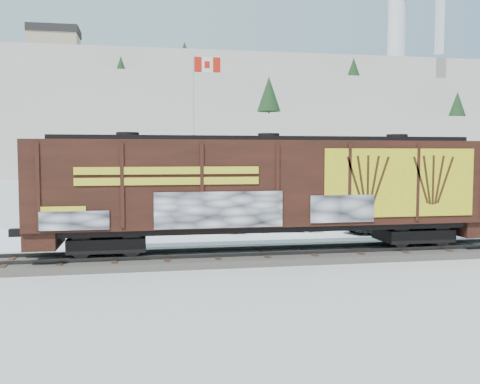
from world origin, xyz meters
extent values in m
plane|color=white|center=(0.00, 0.00, 0.00)|extent=(500.00, 500.00, 0.00)
cube|color=#59544C|center=(0.00, 0.00, 0.14)|extent=(50.00, 3.40, 0.28)
cube|color=#33302D|center=(0.00, -0.72, 0.35)|extent=(50.00, 0.10, 0.15)
cube|color=#33302D|center=(0.00, 0.72, 0.35)|extent=(50.00, 0.10, 0.15)
cube|color=white|center=(0.00, 7.50, 0.01)|extent=(40.00, 8.00, 0.03)
cube|color=white|center=(0.00, 95.00, 6.00)|extent=(360.00, 40.00, 12.00)
cube|color=white|center=(0.00, 125.00, 12.00)|extent=(360.00, 40.00, 24.00)
cube|color=white|center=(0.00, 160.00, 17.50)|extent=(360.00, 50.00, 35.00)
cone|color=black|center=(22.00, 90.00, 17.31)|extent=(5.04, 5.04, 7.38)
cone|color=black|center=(70.00, 96.00, 16.43)|extent=(4.20, 4.20, 6.15)
cone|color=black|center=(-10.00, 128.00, 28.13)|extent=(3.92, 3.92, 5.74)
cone|color=black|center=(55.00, 124.00, 28.72)|extent=(4.48, 4.48, 6.56)
cone|color=black|center=(10.00, 162.00, 39.43)|extent=(4.20, 4.20, 6.15)
cube|color=tan|center=(-32.00, 162.00, 39.00)|extent=(15.00, 12.00, 8.00)
cube|color=black|center=(-32.00, 162.00, 44.20)|extent=(15.75, 12.60, 2.40)
cube|color=black|center=(-6.31, 0.00, 0.88)|extent=(3.00, 2.00, 0.90)
cube|color=black|center=(6.89, 0.00, 0.88)|extent=(3.00, 2.00, 0.90)
cylinder|color=black|center=(-7.26, -0.78, 0.88)|extent=(0.90, 0.12, 0.90)
cube|color=black|center=(0.29, 0.00, 1.41)|extent=(19.18, 2.40, 0.25)
cube|color=#36150E|center=(0.29, 0.00, 3.25)|extent=(19.18, 3.00, 3.44)
cube|color=black|center=(0.29, 0.00, 5.07)|extent=(17.64, 0.90, 0.20)
cube|color=yellow|center=(5.47, -1.54, 3.25)|extent=(6.52, 0.03, 2.79)
cube|color=gold|center=(-3.93, -1.54, 3.60)|extent=(6.90, 0.02, 0.70)
cube|color=silver|center=(-2.01, -1.55, 2.28)|extent=(4.99, 0.03, 1.40)
cylinder|color=silver|center=(-1.51, 14.00, 0.10)|extent=(0.90, 0.90, 0.20)
cylinder|color=silver|center=(-1.51, 14.00, 5.53)|extent=(0.14, 0.14, 11.06)
cube|color=red|center=(-1.16, 14.00, 10.36)|extent=(0.50, 0.07, 1.00)
cube|color=white|center=(-0.56, 14.00, 10.36)|extent=(0.70, 0.09, 1.00)
cube|color=red|center=(0.09, 14.00, 10.36)|extent=(0.50, 0.07, 1.00)
imported|color=#A6A8AD|center=(-1.23, 8.27, 0.84)|extent=(5.15, 3.50, 1.63)
imported|color=silver|center=(3.04, 7.48, 0.70)|extent=(4.20, 1.85, 1.34)
imported|color=black|center=(8.32, 6.32, 0.72)|extent=(5.15, 3.59, 1.39)
camera|label=1|loc=(-4.95, -21.75, 4.39)|focal=40.00mm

